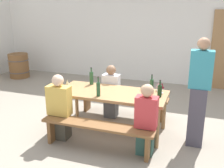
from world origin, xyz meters
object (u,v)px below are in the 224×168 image
object	(u,v)px
wine_bottle_3	(160,91)
wine_glass_2	(67,82)
bench_far	(123,99)
wine_bottle_2	(91,78)
wine_barrel	(19,66)
seated_guest_near_1	(146,121)
tasting_table	(112,96)
seated_guest_far_0	(111,93)
wine_glass_0	(162,86)
wine_glass_3	(142,88)
wine_glass_1	(158,85)
standing_host	(199,95)
wine_bottle_1	(98,89)
seated_guest_near_0	(60,109)
wine_bottle_0	(152,86)
bench_near	(97,130)

from	to	relation	value
wine_bottle_3	wine_glass_2	world-z (taller)	wine_bottle_3
bench_far	wine_bottle_2	xyz separation A→B (m)	(-0.53, -0.41, 0.53)
wine_barrel	wine_bottle_2	bearing A→B (deg)	-32.43
seated_guest_near_1	wine_barrel	bearing A→B (deg)	56.99
tasting_table	wine_barrel	world-z (taller)	tasting_table
wine_glass_2	seated_guest_far_0	bearing A→B (deg)	45.29
wine_bottle_2	wine_glass_0	xyz separation A→B (m)	(1.38, -0.07, 0.01)
tasting_table	bench_far	world-z (taller)	tasting_table
wine_glass_0	wine_glass_3	bearing A→B (deg)	-144.06
tasting_table	wine_bottle_3	xyz separation A→B (m)	(0.84, 0.03, 0.19)
wine_glass_0	seated_guest_far_0	distance (m)	1.18
wine_bottle_3	seated_guest_far_0	size ratio (longest dim) A/B	0.27
wine_glass_1	wine_glass_3	xyz separation A→B (m)	(-0.23, -0.34, 0.03)
wine_bottle_2	standing_host	world-z (taller)	standing_host
wine_glass_1	seated_guest_near_1	bearing A→B (deg)	-91.18
wine_bottle_1	wine_glass_1	size ratio (longest dim) A/B	2.29
seated_guest_near_1	wine_barrel	xyz separation A→B (m)	(-4.69, 3.04, -0.18)
seated_guest_near_0	wine_barrel	bearing A→B (deg)	46.28
bench_far	wine_glass_1	world-z (taller)	wine_glass_1
wine_glass_1	wine_glass_3	world-z (taller)	wine_glass_3
wine_glass_0	wine_glass_3	xyz separation A→B (m)	(-0.31, -0.22, -0.00)
wine_bottle_1	seated_guest_far_0	distance (m)	0.92
seated_guest_near_0	wine_glass_1	bearing A→B (deg)	-58.89
wine_glass_1	wine_glass_2	world-z (taller)	wine_glass_2
wine_bottle_0	wine_glass_1	world-z (taller)	wine_bottle_0
wine_glass_0	wine_glass_2	world-z (taller)	wine_glass_0
tasting_table	wine_glass_3	size ratio (longest dim) A/B	10.33
wine_bottle_2	seated_guest_near_0	world-z (taller)	seated_guest_near_0
seated_guest_near_0	seated_guest_far_0	bearing A→B (deg)	-25.11
bench_near	bench_far	bearing A→B (deg)	90.00
wine_bottle_3	seated_guest_near_0	distance (m)	1.74
wine_bottle_3	wine_barrel	bearing A→B (deg)	152.94
wine_glass_2	wine_glass_3	world-z (taller)	wine_glass_3
wine_bottle_1	wine_glass_0	bearing A→B (deg)	26.83
bench_near	seated_guest_near_0	world-z (taller)	seated_guest_near_0
bench_far	seated_guest_near_0	bearing A→B (deg)	-120.19
wine_glass_2	standing_host	world-z (taller)	standing_host
bench_far	wine_glass_0	size ratio (longest dim) A/B	9.85
wine_bottle_2	wine_barrel	bearing A→B (deg)	147.57
wine_bottle_3	wine_glass_2	distance (m)	1.70
wine_bottle_1	wine_bottle_2	xyz separation A→B (m)	(-0.38, 0.58, 0.00)
wine_bottle_2	wine_barrel	distance (m)	4.07
bench_near	wine_glass_2	world-z (taller)	wine_glass_2
bench_near	wine_bottle_3	distance (m)	1.24
wine_glass_2	wine_bottle_1	bearing A→B (deg)	-15.98
bench_near	wine_bottle_2	size ratio (longest dim) A/B	5.49
wine_bottle_2	seated_guest_near_0	size ratio (longest dim) A/B	0.29
wine_bottle_2	wine_glass_0	world-z (taller)	wine_bottle_2
seated_guest_near_0	wine_barrel	distance (m)	4.41
bench_near	wine_bottle_1	size ratio (longest dim) A/B	5.35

